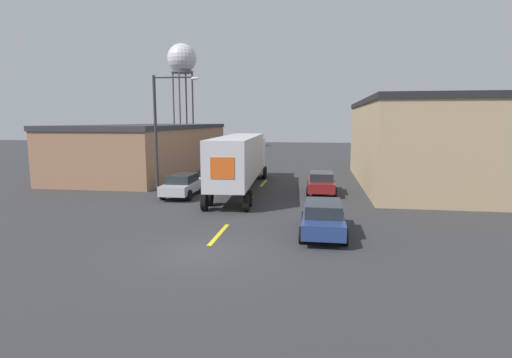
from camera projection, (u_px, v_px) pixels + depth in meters
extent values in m
plane|color=#333335|center=(202.00, 254.00, 15.21)|extent=(160.00, 160.00, 0.00)
cube|color=yellow|center=(219.00, 234.00, 17.82)|extent=(0.20, 3.41, 0.01)
cube|color=yellow|center=(248.00, 201.00, 25.10)|extent=(0.20, 3.41, 0.01)
cube|color=yellow|center=(264.00, 183.00, 32.37)|extent=(0.20, 3.41, 0.01)
cube|color=#9E7051|center=(152.00, 150.00, 40.19)|extent=(9.14, 23.43, 4.25)
cube|color=#333338|center=(151.00, 127.00, 39.85)|extent=(9.34, 23.63, 0.40)
cube|color=tan|center=(424.00, 145.00, 31.10)|extent=(9.61, 18.72, 6.24)
cube|color=#232326|center=(426.00, 102.00, 30.62)|extent=(9.81, 18.92, 0.40)
cube|color=silver|center=(251.00, 155.00, 35.22)|extent=(2.40, 2.91, 3.02)
cube|color=silver|center=(239.00, 157.00, 27.33)|extent=(3.06, 12.58, 2.89)
cube|color=#E55619|center=(222.00, 168.00, 21.18)|extent=(1.30, 0.10, 1.16)
cylinder|color=black|center=(265.00, 172.00, 35.66)|extent=(0.33, 0.99, 0.98)
cylinder|color=black|center=(239.00, 172.00, 35.89)|extent=(0.33, 0.99, 0.98)
cylinder|color=black|center=(264.00, 174.00, 34.57)|extent=(0.33, 0.99, 0.98)
cylinder|color=black|center=(237.00, 173.00, 34.80)|extent=(0.33, 0.99, 0.98)
cylinder|color=black|center=(249.00, 198.00, 23.54)|extent=(0.33, 0.99, 0.98)
cylinder|color=black|center=(210.00, 197.00, 23.77)|extent=(0.33, 0.99, 0.98)
cylinder|color=black|center=(246.00, 203.00, 22.16)|extent=(0.33, 0.99, 0.98)
cylinder|color=black|center=(205.00, 202.00, 22.39)|extent=(0.33, 0.99, 0.98)
cube|color=navy|center=(323.00, 220.00, 17.66)|extent=(1.76, 4.60, 0.62)
cube|color=#23282D|center=(323.00, 208.00, 17.44)|extent=(1.55, 2.39, 0.54)
cylinder|color=black|center=(341.00, 220.00, 18.96)|extent=(0.22, 0.70, 0.70)
cylinder|color=black|center=(304.00, 219.00, 19.23)|extent=(0.22, 0.70, 0.70)
cylinder|color=black|center=(345.00, 237.00, 16.17)|extent=(0.22, 0.70, 0.70)
cylinder|color=black|center=(302.00, 235.00, 16.44)|extent=(0.22, 0.70, 0.70)
cube|color=#B2B2B7|center=(183.00, 186.00, 26.71)|extent=(1.76, 4.60, 0.62)
cube|color=#23282D|center=(182.00, 178.00, 26.49)|extent=(1.55, 2.39, 0.54)
cylinder|color=black|center=(202.00, 188.00, 28.01)|extent=(0.22, 0.70, 0.70)
cylinder|color=black|center=(178.00, 187.00, 28.28)|extent=(0.22, 0.70, 0.70)
cylinder|color=black|center=(189.00, 195.00, 25.23)|extent=(0.22, 0.70, 0.70)
cylinder|color=black|center=(163.00, 194.00, 25.49)|extent=(0.22, 0.70, 0.70)
cube|color=maroon|center=(321.00, 184.00, 27.74)|extent=(1.76, 4.60, 0.62)
cube|color=#23282D|center=(322.00, 176.00, 27.53)|extent=(1.55, 2.39, 0.54)
cylinder|color=black|center=(333.00, 185.00, 29.05)|extent=(0.22, 0.70, 0.70)
cylinder|color=black|center=(309.00, 185.00, 29.32)|extent=(0.22, 0.70, 0.70)
cylinder|color=black|center=(335.00, 192.00, 26.26)|extent=(0.22, 0.70, 0.70)
cylinder|color=black|center=(308.00, 192.00, 26.53)|extent=(0.22, 0.70, 0.70)
cylinder|color=#47474C|center=(193.00, 110.00, 71.73)|extent=(0.28, 0.28, 13.78)
cylinder|color=#47474C|center=(187.00, 111.00, 73.76)|extent=(0.28, 0.28, 13.78)
cylinder|color=#47474C|center=(174.00, 110.00, 72.27)|extent=(0.28, 0.28, 13.78)
cylinder|color=#47474C|center=(180.00, 110.00, 70.24)|extent=(0.28, 0.28, 13.78)
cylinder|color=#4C4C51|center=(182.00, 72.00, 71.03)|extent=(3.88, 3.88, 0.30)
sphere|color=silver|center=(182.00, 58.00, 70.69)|extent=(5.15, 5.15, 5.15)
cylinder|color=#2D2D30|center=(156.00, 136.00, 26.99)|extent=(0.20, 0.20, 8.00)
cylinder|color=#2D2D30|center=(174.00, 77.00, 26.22)|extent=(2.83, 0.11, 0.11)
ellipsoid|color=silver|center=(195.00, 78.00, 26.02)|extent=(0.56, 0.32, 0.22)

